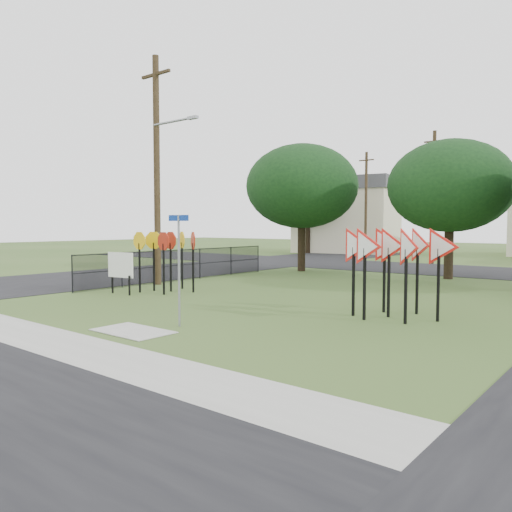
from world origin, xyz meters
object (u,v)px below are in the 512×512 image
at_px(street_name_sign, 179,263).
at_px(info_board, 120,267).
at_px(yield_sign_cluster, 393,250).
at_px(stop_sign_cluster, 167,247).

distance_m(street_name_sign, info_board, 6.93).
relative_size(street_name_sign, yield_sign_cluster, 0.86).
bearing_deg(stop_sign_cluster, street_name_sign, -38.42).
height_order(stop_sign_cluster, info_board, stop_sign_cluster).
xyz_separation_m(stop_sign_cluster, info_board, (-0.84, -1.60, -0.73)).
bearing_deg(info_board, yield_sign_cluster, 10.67).
height_order(street_name_sign, yield_sign_cluster, street_name_sign).
bearing_deg(stop_sign_cluster, info_board, -117.80).
height_order(stop_sign_cluster, yield_sign_cluster, yield_sign_cluster).
relative_size(stop_sign_cluster, yield_sign_cluster, 0.72).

